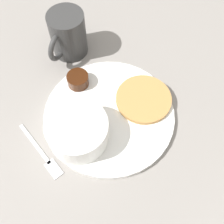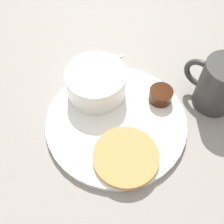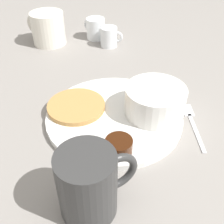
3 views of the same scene
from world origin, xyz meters
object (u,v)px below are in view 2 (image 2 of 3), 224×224
bowl (96,82)px  coffee_mug (218,84)px  plate (116,122)px  fork (89,68)px

bowl → coffee_mug: 0.23m
plate → fork: 0.15m
fork → coffee_mug: bearing=-167.2°
plate → bowl: 0.08m
fork → plate: bearing=144.7°
plate → bowl: bearing=-28.4°
plate → coffee_mug: bearing=-132.5°
coffee_mug → fork: bearing=12.8°
bowl → coffee_mug: bearing=-151.6°
bowl → fork: 0.08m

